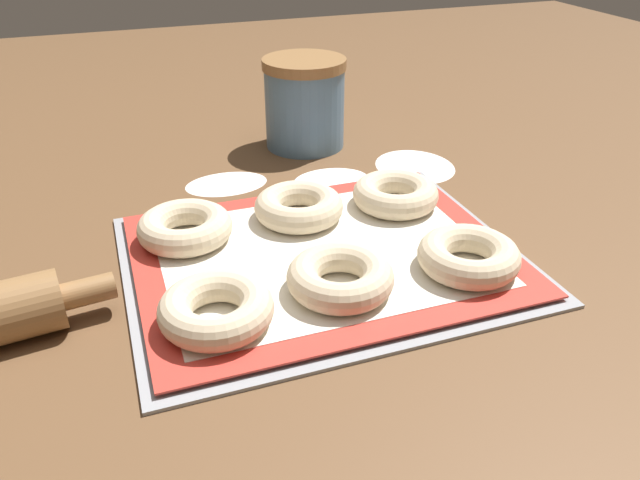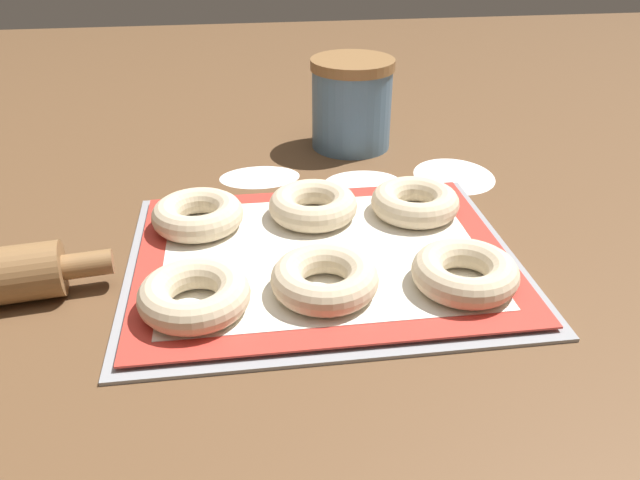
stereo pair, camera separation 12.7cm
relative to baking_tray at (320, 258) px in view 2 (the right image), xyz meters
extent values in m
plane|color=brown|center=(0.00, -0.01, 0.00)|extent=(2.80, 2.80, 0.00)
cube|color=#93969B|center=(0.00, 0.00, 0.00)|extent=(0.44, 0.36, 0.01)
cube|color=red|center=(0.00, 0.00, 0.01)|extent=(0.42, 0.33, 0.00)
cube|color=silver|center=(0.00, 0.00, 0.01)|extent=(0.36, 0.27, 0.00)
torus|color=beige|center=(-0.14, -0.09, 0.02)|extent=(0.11, 0.11, 0.03)
torus|color=beige|center=(-0.01, -0.08, 0.02)|extent=(0.11, 0.11, 0.03)
torus|color=beige|center=(0.14, -0.09, 0.02)|extent=(0.11, 0.11, 0.03)
torus|color=beige|center=(-0.14, 0.08, 0.02)|extent=(0.11, 0.11, 0.03)
torus|color=beige|center=(0.01, 0.09, 0.02)|extent=(0.11, 0.11, 0.03)
torus|color=beige|center=(0.13, 0.08, 0.02)|extent=(0.11, 0.11, 0.03)
cylinder|color=slate|center=(0.10, 0.35, 0.06)|extent=(0.13, 0.13, 0.13)
cylinder|color=olive|center=(0.10, 0.35, 0.13)|extent=(0.13, 0.13, 0.02)
cylinder|color=olive|center=(-0.25, -0.02, 0.03)|extent=(0.05, 0.03, 0.03)
ellipsoid|color=white|center=(0.09, 0.20, 0.00)|extent=(0.11, 0.09, 0.00)
ellipsoid|color=white|center=(0.23, 0.21, 0.00)|extent=(0.12, 0.13, 0.00)
ellipsoid|color=white|center=(-0.06, 0.24, 0.00)|extent=(0.12, 0.08, 0.00)
camera|label=1|loc=(-0.21, -0.58, 0.38)|focal=35.00mm
camera|label=2|loc=(-0.08, -0.61, 0.38)|focal=35.00mm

